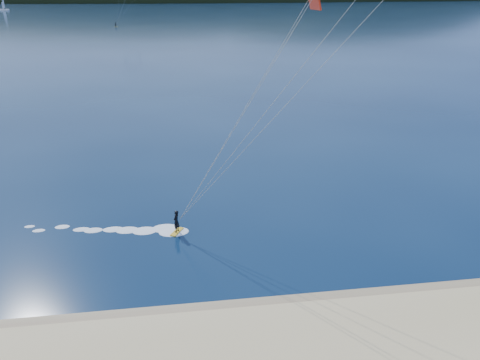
% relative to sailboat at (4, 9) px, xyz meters
% --- Properties ---
extents(wet_sand, '(220.00, 2.50, 0.10)m').
position_rel_sailboat_xyz_m(wet_sand, '(128.69, -388.83, -0.76)').
color(wet_sand, '#927555').
rests_on(wet_sand, ground).
extents(headland, '(1200.00, 310.00, 140.00)m').
position_rel_sailboat_xyz_m(headland, '(129.32, 351.95, -0.81)').
color(headland, black).
rests_on(headland, ground).
extents(sailboat, '(7.82, 4.93, 10.95)m').
position_rel_sailboat_xyz_m(sailboat, '(0.00, 0.00, 0.00)').
color(sailboat, white).
rests_on(sailboat, ground).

